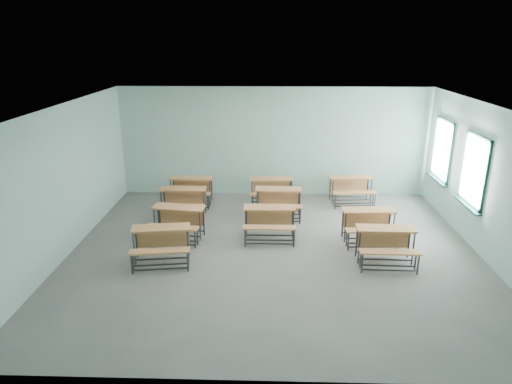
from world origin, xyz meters
TOP-DOWN VIEW (x-y plane):
  - room at (0.08, 0.03)m, footprint 9.04×8.04m
  - desk_unit_r0c0 at (-2.36, -0.53)m, footprint 1.31×0.97m
  - desk_unit_r0c2 at (2.33, -0.42)m, footprint 1.23×0.84m
  - desk_unit_r1c0 at (-2.25, 0.69)m, footprint 1.31×0.97m
  - desk_unit_r1c1 at (-0.10, 0.74)m, footprint 1.21×0.82m
  - desk_unit_r1c2 at (2.20, 0.65)m, footprint 1.24×0.85m
  - desk_unit_r2c0 at (-2.38, 2.06)m, footprint 1.22×0.82m
  - desk_unit_r2c1 at (0.13, 2.11)m, footprint 1.22×0.83m
  - desk_unit_r3c0 at (-2.34, 3.05)m, footprint 1.23×0.83m
  - desk_unit_r3c1 at (-0.04, 3.05)m, footprint 1.25×0.87m
  - desk_unit_r3c2 at (2.23, 3.27)m, footprint 1.28×0.92m

SIDE VIEW (x-z plane):
  - desk_unit_r0c0 at x=-2.36m, z-range 0.13..0.89m
  - desk_unit_r0c2 at x=2.33m, z-range 0.13..0.89m
  - desk_unit_r1c0 at x=-2.25m, z-range 0.13..0.89m
  - desk_unit_r1c1 at x=-0.10m, z-range 0.13..0.89m
  - desk_unit_r1c2 at x=2.20m, z-range 0.13..0.89m
  - desk_unit_r2c0 at x=-2.38m, z-range 0.13..0.89m
  - desk_unit_r2c1 at x=0.13m, z-range 0.13..0.89m
  - desk_unit_r3c0 at x=-2.34m, z-range 0.13..0.89m
  - desk_unit_r3c1 at x=-0.04m, z-range 0.13..0.89m
  - desk_unit_r3c2 at x=2.23m, z-range 0.13..0.89m
  - room at x=0.08m, z-range -0.02..3.22m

